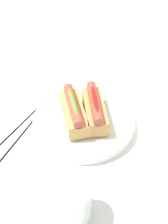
% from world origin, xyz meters
% --- Properties ---
extents(ground_plane, '(2.40, 2.40, 0.00)m').
position_xyz_m(ground_plane, '(0.00, 0.00, 0.00)').
color(ground_plane, white).
extents(serving_bowl, '(0.27, 0.27, 0.03)m').
position_xyz_m(serving_bowl, '(0.00, -0.01, 0.02)').
color(serving_bowl, white).
rests_on(serving_bowl, ground_plane).
extents(hotdog_front, '(0.16, 0.07, 0.06)m').
position_xyz_m(hotdog_front, '(0.01, -0.04, 0.06)').
color(hotdog_front, tan).
rests_on(hotdog_front, serving_bowl).
extents(hotdog_back, '(0.15, 0.06, 0.06)m').
position_xyz_m(hotdog_back, '(0.00, 0.02, 0.06)').
color(hotdog_back, tan).
rests_on(hotdog_back, serving_bowl).
extents(water_glass, '(0.07, 0.07, 0.09)m').
position_xyz_m(water_glass, '(0.25, -0.04, 0.04)').
color(water_glass, white).
rests_on(water_glass, ground_plane).
extents(chopstick_near, '(0.20, 0.10, 0.01)m').
position_xyz_m(chopstick_near, '(0.02, -0.17, 0.00)').
color(chopstick_near, black).
rests_on(chopstick_near, ground_plane).
extents(chopstick_far, '(0.19, 0.12, 0.01)m').
position_xyz_m(chopstick_far, '(-0.01, -0.19, 0.00)').
color(chopstick_far, black).
rests_on(chopstick_far, ground_plane).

